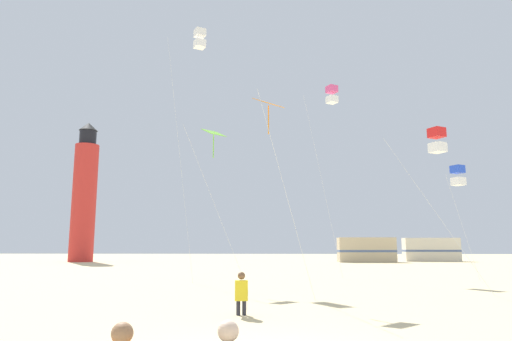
% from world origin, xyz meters
% --- Properties ---
extents(kite_flyer_standing, '(0.36, 0.52, 1.16)m').
position_xyz_m(kite_flyer_standing, '(-0.70, 5.01, 0.61)').
color(kite_flyer_standing, yellow).
rests_on(kite_flyer_standing, ground).
extents(kite_box_rainbow, '(2.26, 2.26, 12.09)m').
position_xyz_m(kite_box_rainbow, '(3.81, 21.10, 11.48)').
color(kite_box_rainbow, silver).
rests_on(kite_box_rainbow, ground).
extents(kite_diamond_lime, '(2.83, 2.33, 7.28)m').
position_xyz_m(kite_diamond_lime, '(-2.69, 13.16, 6.81)').
color(kite_diamond_lime, silver).
rests_on(kite_diamond_lime, ground).
extents(kite_diamond_orange, '(2.20, 2.20, 7.36)m').
position_xyz_m(kite_diamond_orange, '(-0.01, 9.06, 6.89)').
color(kite_diamond_orange, silver).
rests_on(kite_diamond_orange, ground).
extents(kite_box_blue, '(1.30, 1.27, 6.38)m').
position_xyz_m(kite_box_blue, '(10.55, 18.83, 5.80)').
color(kite_box_blue, silver).
rests_on(kite_box_blue, ground).
extents(kite_box_white, '(2.29, 2.29, 14.57)m').
position_xyz_m(kite_box_white, '(-4.29, 17.83, 13.95)').
color(kite_box_white, silver).
rests_on(kite_box_white, ground).
extents(kite_box_scarlet, '(3.48, 3.07, 7.19)m').
position_xyz_m(kite_box_scarlet, '(7.58, 13.34, 6.61)').
color(kite_box_scarlet, silver).
rests_on(kite_box_scarlet, ground).
extents(lighthouse_distant, '(2.80, 2.80, 16.80)m').
position_xyz_m(lighthouse_distant, '(-22.94, 45.97, 7.84)').
color(lighthouse_distant, red).
rests_on(lighthouse_distant, ground).
extents(rv_van_tan, '(6.48, 2.44, 2.80)m').
position_xyz_m(rv_van_tan, '(10.35, 46.34, 1.39)').
color(rv_van_tan, '#C6B28C').
rests_on(rv_van_tan, ground).
extents(rv_van_cream, '(6.55, 2.68, 2.80)m').
position_xyz_m(rv_van_cream, '(18.79, 49.84, 1.39)').
color(rv_van_cream, beige).
rests_on(rv_van_cream, ground).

